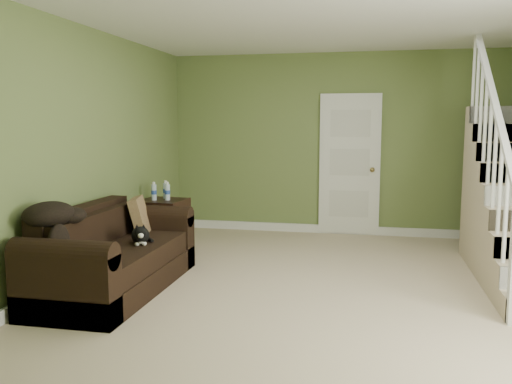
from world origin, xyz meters
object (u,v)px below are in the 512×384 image
at_px(cat, 139,235).
at_px(side_table, 163,224).
at_px(banana, 108,255).
at_px(sofa, 113,259).

bearing_deg(cat, side_table, 78.88).
xyz_separation_m(side_table, banana, (0.33, -2.11, 0.14)).
xyz_separation_m(sofa, cat, (0.23, 0.12, 0.22)).
bearing_deg(banana, side_table, 82.26).
bearing_deg(side_table, sofa, -85.08).
bearing_deg(cat, banana, -119.06).
bearing_deg(cat, sofa, -178.25).
distance_m(sofa, side_table, 1.67).
height_order(sofa, cat, sofa).
height_order(side_table, cat, side_table).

